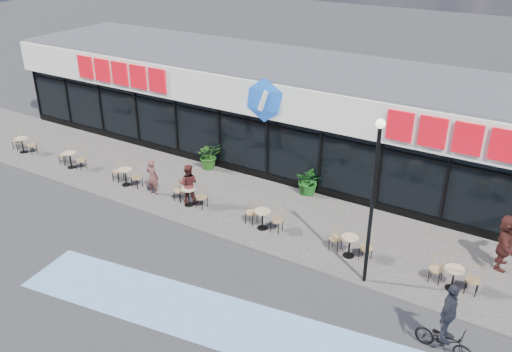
# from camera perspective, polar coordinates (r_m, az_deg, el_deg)

# --- Properties ---
(ground) EXTENTS (120.00, 120.00, 0.00)m
(ground) POSITION_cam_1_polar(r_m,az_deg,el_deg) (18.96, -9.81, -8.48)
(ground) COLOR #28282B
(ground) RESTS_ON ground
(sidewalk) EXTENTS (44.00, 5.00, 0.10)m
(sidewalk) POSITION_cam_1_polar(r_m,az_deg,el_deg) (21.95, -2.15, -2.88)
(sidewalk) COLOR #635E58
(sidewalk) RESTS_ON ground
(bike_lane) EXTENTS (14.17, 4.13, 0.01)m
(bike_lane) POSITION_cam_1_polar(r_m,az_deg,el_deg) (16.01, -2.18, -15.39)
(bike_lane) COLOR #6996C7
(bike_lane) RESTS_ON ground
(building) EXTENTS (30.60, 6.57, 4.75)m
(building) POSITION_cam_1_polar(r_m,az_deg,el_deg) (25.34, 4.65, 6.68)
(building) COLOR black
(building) RESTS_ON ground
(lamp_post) EXTENTS (0.28, 0.28, 5.41)m
(lamp_post) POSITION_cam_1_polar(r_m,az_deg,el_deg) (16.17, 12.26, -1.52)
(lamp_post) COLOR black
(lamp_post) RESTS_ON sidewalk
(bistro_set_0) EXTENTS (1.54, 0.62, 0.90)m
(bistro_set_0) POSITION_cam_1_polar(r_m,az_deg,el_deg) (28.83, -23.25, 3.23)
(bistro_set_0) COLOR tan
(bistro_set_0) RESTS_ON sidewalk
(bistro_set_1) EXTENTS (1.54, 0.62, 0.90)m
(bistro_set_1) POSITION_cam_1_polar(r_m,az_deg,el_deg) (26.23, -18.80, 1.85)
(bistro_set_1) COLOR tan
(bistro_set_1) RESTS_ON sidewalk
(bistro_set_2) EXTENTS (1.54, 0.62, 0.90)m
(bistro_set_2) POSITION_cam_1_polar(r_m,az_deg,el_deg) (23.84, -13.43, 0.16)
(bistro_set_2) COLOR tan
(bistro_set_2) RESTS_ON sidewalk
(bistro_set_3) EXTENTS (1.54, 0.62, 0.90)m
(bistro_set_3) POSITION_cam_1_polar(r_m,az_deg,el_deg) (21.73, -6.95, -1.88)
(bistro_set_3) COLOR tan
(bistro_set_3) RESTS_ON sidewalk
(bistro_set_4) EXTENTS (1.54, 0.62, 0.90)m
(bistro_set_4) POSITION_cam_1_polar(r_m,az_deg,el_deg) (19.99, 0.82, -4.28)
(bistro_set_4) COLOR tan
(bistro_set_4) RESTS_ON sidewalk
(bistro_set_5) EXTENTS (1.54, 0.62, 0.90)m
(bistro_set_5) POSITION_cam_1_polar(r_m,az_deg,el_deg) (18.71, 9.91, -6.96)
(bistro_set_5) COLOR tan
(bistro_set_5) RESTS_ON sidewalk
(bistro_set_6) EXTENTS (1.54, 0.62, 0.90)m
(bistro_set_6) POSITION_cam_1_polar(r_m,az_deg,el_deg) (18.01, 20.13, -9.74)
(bistro_set_6) COLOR tan
(bistro_set_6) RESTS_ON sidewalk
(potted_plant_left) EXTENTS (1.48, 1.50, 1.26)m
(potted_plant_left) POSITION_cam_1_polar(r_m,az_deg,el_deg) (24.73, -4.97, 2.18)
(potted_plant_left) COLOR #225017
(potted_plant_left) RESTS_ON sidewalk
(potted_plant_mid) EXTENTS (0.85, 0.85, 1.21)m
(potted_plant_mid) POSITION_cam_1_polar(r_m,az_deg,el_deg) (22.39, 5.31, -0.50)
(potted_plant_mid) COLOR #184A15
(potted_plant_mid) RESTS_ON sidewalk
(potted_plant_right) EXTENTS (1.06, 0.93, 1.15)m
(potted_plant_right) POSITION_cam_1_polar(r_m,az_deg,el_deg) (22.40, 5.73, -0.60)
(potted_plant_right) COLOR #19581A
(potted_plant_right) RESTS_ON sidewalk
(patron_left) EXTENTS (0.58, 0.40, 1.52)m
(patron_left) POSITION_cam_1_polar(r_m,az_deg,el_deg) (22.65, -10.82, -0.11)
(patron_left) COLOR brown
(patron_left) RESTS_ON sidewalk
(patron_right) EXTENTS (0.99, 0.90, 1.65)m
(patron_right) POSITION_cam_1_polar(r_m,az_deg,el_deg) (21.71, -7.15, -0.81)
(patron_right) COLOR #4A1C1A
(patron_right) RESTS_ON sidewalk
(pedestrian_b) EXTENTS (0.76, 1.83, 1.92)m
(pedestrian_b) POSITION_cam_1_polar(r_m,az_deg,el_deg) (19.33, 24.78, -6.30)
(pedestrian_b) COLOR #411A17
(pedestrian_b) RESTS_ON sidewalk
(cyclist_b) EXTENTS (1.66, 1.06, 2.18)m
(cyclist_b) POSITION_cam_1_polar(r_m,az_deg,el_deg) (15.45, 19.41, -14.75)
(cyclist_b) COLOR black
(cyclist_b) RESTS_ON ground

